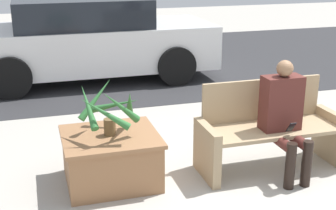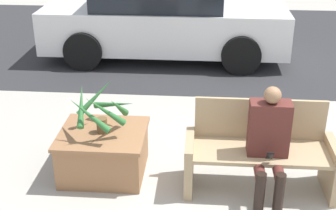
{
  "view_description": "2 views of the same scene",
  "coord_description": "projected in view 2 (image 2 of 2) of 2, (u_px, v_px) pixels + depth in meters",
  "views": [
    {
      "loc": [
        -2.37,
        -3.93,
        2.31
      ],
      "look_at": [
        -1.03,
        0.58,
        0.74
      ],
      "focal_mm": 50.0,
      "sensor_mm": 36.0,
      "label": 1
    },
    {
      "loc": [
        -0.58,
        -4.09,
        3.0
      ],
      "look_at": [
        -0.95,
        0.63,
        0.8
      ],
      "focal_mm": 50.0,
      "sensor_mm": 36.0,
      "label": 2
    }
  ],
  "objects": [
    {
      "name": "potted_plant",
      "position": [
        101.0,
        109.0,
        5.09
      ],
      "size": [
        0.67,
        0.7,
        0.55
      ],
      "color": "brown",
      "rests_on": "planter_box"
    },
    {
      "name": "road_surface",
      "position": [
        231.0,
        41.0,
        10.06
      ],
      "size": [
        20.0,
        6.0,
        0.01
      ],
      "primitive_type": "cube",
      "color": "#2D2D30",
      "rests_on": "ground_plane"
    },
    {
      "name": "planter_box",
      "position": [
        104.0,
        151.0,
        5.32
      ],
      "size": [
        0.97,
        0.87,
        0.52
      ],
      "color": "#936642",
      "rests_on": "ground_plane"
    },
    {
      "name": "bench",
      "position": [
        260.0,
        152.0,
        5.02
      ],
      "size": [
        1.6,
        0.6,
        0.95
      ],
      "color": "tan",
      "rests_on": "ground_plane"
    },
    {
      "name": "person_seated",
      "position": [
        269.0,
        140.0,
        4.74
      ],
      "size": [
        0.42,
        0.59,
        1.24
      ],
      "color": "#51231E",
      "rests_on": "ground_plane"
    },
    {
      "name": "parked_car",
      "position": [
        164.0,
        18.0,
        8.9
      ],
      "size": [
        4.53,
        1.98,
        1.5
      ],
      "color": "silver",
      "rests_on": "ground_plane"
    },
    {
      "name": "ground_plane",
      "position": [
        254.0,
        202.0,
        4.92
      ],
      "size": [
        30.0,
        30.0,
        0.0
      ],
      "primitive_type": "plane",
      "color": "#ADA89E"
    }
  ]
}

